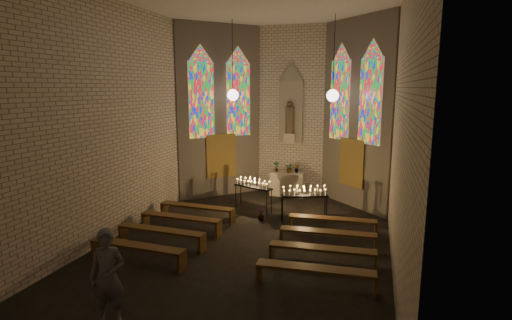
% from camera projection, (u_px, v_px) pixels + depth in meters
% --- Properties ---
extents(floor, '(12.00, 12.00, 0.00)m').
position_uv_depth(floor, '(248.00, 243.00, 11.70)').
color(floor, black).
rests_on(floor, ground).
extents(room, '(8.22, 12.43, 7.00)m').
position_uv_depth(room, '(276.00, 109.00, 14.21)').
color(room, beige).
rests_on(room, ground).
extents(altar, '(1.40, 0.60, 1.00)m').
position_uv_depth(altar, '(287.00, 184.00, 16.75)').
color(altar, beige).
rests_on(altar, ground).
extents(flower_vase_left, '(0.26, 0.20, 0.43)m').
position_uv_depth(flower_vase_left, '(276.00, 166.00, 16.77)').
color(flower_vase_left, '#4C723F').
rests_on(flower_vase_left, altar).
extents(flower_vase_center, '(0.43, 0.40, 0.41)m').
position_uv_depth(flower_vase_center, '(290.00, 168.00, 16.53)').
color(flower_vase_center, '#4C723F').
rests_on(flower_vase_center, altar).
extents(flower_vase_right, '(0.22, 0.19, 0.36)m').
position_uv_depth(flower_vase_right, '(297.00, 168.00, 16.57)').
color(flower_vase_right, '#4C723F').
rests_on(flower_vase_right, altar).
extents(aisle_flower_pot, '(0.27, 0.27, 0.39)m').
position_uv_depth(aisle_flower_pot, '(261.00, 215.00, 13.65)').
color(aisle_flower_pot, '#4C723F').
rests_on(aisle_flower_pot, ground).
extents(votive_stand_left, '(1.57, 0.90, 1.13)m').
position_uv_depth(votive_stand_left, '(253.00, 185.00, 14.64)').
color(votive_stand_left, black).
rests_on(votive_stand_left, ground).
extents(votive_stand_right, '(1.62, 0.87, 1.16)m').
position_uv_depth(votive_stand_right, '(304.00, 193.00, 13.37)').
color(votive_stand_right, black).
rests_on(votive_stand_right, ground).
extents(pew_left_0, '(2.69, 0.51, 0.51)m').
position_uv_depth(pew_left_0, '(197.00, 208.00, 13.65)').
color(pew_left_0, '#4E3416').
rests_on(pew_left_0, ground).
extents(pew_right_0, '(2.69, 0.51, 0.51)m').
position_uv_depth(pew_right_0, '(332.00, 221.00, 12.35)').
color(pew_right_0, '#4E3416').
rests_on(pew_right_0, ground).
extents(pew_left_1, '(2.69, 0.51, 0.51)m').
position_uv_depth(pew_left_1, '(181.00, 219.00, 12.52)').
color(pew_left_1, '#4E3416').
rests_on(pew_left_1, ground).
extents(pew_right_1, '(2.69, 0.51, 0.51)m').
position_uv_depth(pew_right_1, '(328.00, 234.00, 11.22)').
color(pew_right_1, '#4E3416').
rests_on(pew_right_1, ground).
extents(pew_left_2, '(2.69, 0.51, 0.51)m').
position_uv_depth(pew_left_2, '(161.00, 232.00, 11.39)').
color(pew_left_2, '#4E3416').
rests_on(pew_left_2, ground).
extents(pew_right_2, '(2.69, 0.51, 0.51)m').
position_uv_depth(pew_right_2, '(322.00, 251.00, 10.09)').
color(pew_right_2, '#4E3416').
rests_on(pew_right_2, ground).
extents(pew_left_3, '(2.69, 0.51, 0.51)m').
position_uv_depth(pew_left_3, '(137.00, 248.00, 10.26)').
color(pew_left_3, '#4E3416').
rests_on(pew_left_3, ground).
extents(pew_right_3, '(2.69, 0.51, 0.51)m').
position_uv_depth(pew_right_3, '(315.00, 271.00, 8.96)').
color(pew_right_3, '#4E3416').
rests_on(pew_right_3, ground).
extents(visitor, '(0.78, 0.62, 1.87)m').
position_uv_depth(visitor, '(108.00, 276.00, 7.60)').
color(visitor, '#54535E').
rests_on(visitor, ground).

